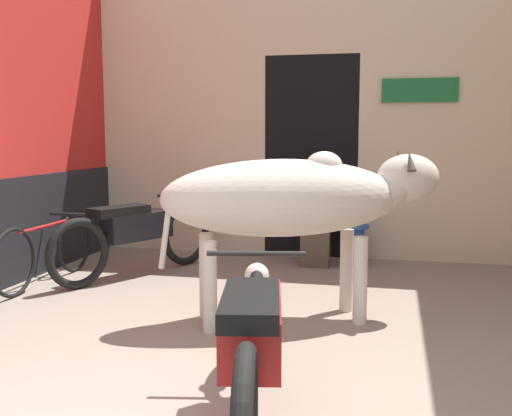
% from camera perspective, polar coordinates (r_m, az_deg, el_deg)
% --- Properties ---
extents(wall_back_with_doorway, '(5.15, 0.93, 3.76)m').
position_cam_1_polar(wall_back_with_doorway, '(7.43, 5.12, 8.31)').
color(wall_back_with_doorway, beige).
rests_on(wall_back_with_doorway, ground_plane).
extents(cow, '(2.25, 1.30, 1.36)m').
position_cam_1_polar(cow, '(4.68, 3.79, 0.90)').
color(cow, beige).
rests_on(cow, ground_plane).
extents(motorcycle_near, '(0.64, 2.12, 0.80)m').
position_cam_1_polar(motorcycle_near, '(3.04, -0.33, -12.51)').
color(motorcycle_near, black).
rests_on(motorcycle_near, ground_plane).
extents(motorcycle_far, '(1.04, 1.88, 0.79)m').
position_cam_1_polar(motorcycle_far, '(6.35, -11.35, -2.31)').
color(motorcycle_far, black).
rests_on(motorcycle_far, ground_plane).
extents(bicycle, '(0.44, 1.69, 0.65)m').
position_cam_1_polar(bicycle, '(6.29, -19.30, -3.84)').
color(bicycle, black).
rests_on(bicycle, ground_plane).
extents(shopkeeper_seated, '(0.46, 0.34, 1.21)m').
position_cam_1_polar(shopkeeper_seated, '(6.75, 5.83, -0.12)').
color(shopkeeper_seated, brown).
rests_on(shopkeeper_seated, ground_plane).
extents(plastic_stool, '(0.34, 0.34, 0.46)m').
position_cam_1_polar(plastic_stool, '(6.83, 9.28, -3.38)').
color(plastic_stool, '#2856B2').
rests_on(plastic_stool, ground_plane).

